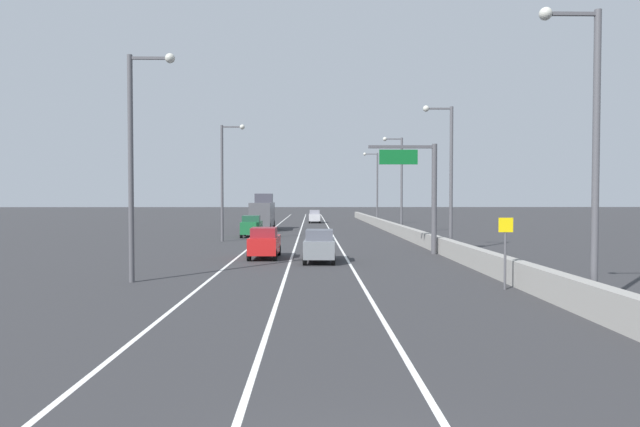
{
  "coord_description": "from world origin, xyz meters",
  "views": [
    {
      "loc": [
        -0.74,
        -6.14,
        3.81
      ],
      "look_at": [
        0.12,
        45.73,
        2.32
      ],
      "focal_mm": 29.93,
      "sensor_mm": 36.0,
      "label": 1
    }
  ],
  "objects_px": {
    "lamp_post_right_second": "(448,168)",
    "lamp_post_left_near": "(136,152)",
    "lamp_post_left_mid": "(225,174)",
    "car_gray_1": "(320,246)",
    "lamp_post_right_fourth": "(376,184)",
    "car_green_0": "(252,226)",
    "car_red_3": "(265,243)",
    "lamp_post_right_near": "(589,137)",
    "car_silver_2": "(315,216)",
    "lamp_post_right_third": "(399,179)",
    "box_truck": "(263,213)",
    "speed_advisory_sign": "(505,247)",
    "overhead_sign_gantry": "(423,185)"
  },
  "relations": [
    {
      "from": "lamp_post_right_second",
      "to": "lamp_post_left_near",
      "type": "distance_m",
      "value": 21.89
    },
    {
      "from": "lamp_post_left_mid",
      "to": "car_gray_1",
      "type": "distance_m",
      "value": 18.17
    },
    {
      "from": "lamp_post_right_fourth",
      "to": "lamp_post_left_near",
      "type": "bearing_deg",
      "value": -108.3
    },
    {
      "from": "lamp_post_right_fourth",
      "to": "car_gray_1",
      "type": "height_order",
      "value": "lamp_post_right_fourth"
    },
    {
      "from": "lamp_post_left_near",
      "to": "car_green_0",
      "type": "distance_m",
      "value": 28.72
    },
    {
      "from": "car_red_3",
      "to": "lamp_post_right_second",
      "type": "bearing_deg",
      "value": 15.97
    },
    {
      "from": "lamp_post_right_fourth",
      "to": "car_gray_1",
      "type": "distance_m",
      "value": 45.13
    },
    {
      "from": "lamp_post_right_near",
      "to": "car_silver_2",
      "type": "height_order",
      "value": "lamp_post_right_near"
    },
    {
      "from": "car_silver_2",
      "to": "lamp_post_right_third",
      "type": "bearing_deg",
      "value": -71.35
    },
    {
      "from": "car_gray_1",
      "to": "car_silver_2",
      "type": "distance_m",
      "value": 51.0
    },
    {
      "from": "car_green_0",
      "to": "box_truck",
      "type": "height_order",
      "value": "box_truck"
    },
    {
      "from": "lamp_post_left_mid",
      "to": "lamp_post_right_near",
      "type": "bearing_deg",
      "value": -59.42
    },
    {
      "from": "box_truck",
      "to": "lamp_post_right_second",
      "type": "bearing_deg",
      "value": -59.89
    },
    {
      "from": "lamp_post_right_near",
      "to": "car_red_3",
      "type": "bearing_deg",
      "value": 128.71
    },
    {
      "from": "car_silver_2",
      "to": "car_red_3",
      "type": "height_order",
      "value": "car_silver_2"
    },
    {
      "from": "lamp_post_right_near",
      "to": "box_truck",
      "type": "height_order",
      "value": "lamp_post_right_near"
    },
    {
      "from": "speed_advisory_sign",
      "to": "lamp_post_right_third",
      "type": "distance_m",
      "value": 34.82
    },
    {
      "from": "lamp_post_right_fourth",
      "to": "lamp_post_left_near",
      "type": "height_order",
      "value": "same"
    },
    {
      "from": "overhead_sign_gantry",
      "to": "car_gray_1",
      "type": "height_order",
      "value": "overhead_sign_gantry"
    },
    {
      "from": "lamp_post_right_second",
      "to": "box_truck",
      "type": "bearing_deg",
      "value": 120.11
    },
    {
      "from": "car_red_3",
      "to": "lamp_post_right_third",
      "type": "bearing_deg",
      "value": 61.57
    },
    {
      "from": "speed_advisory_sign",
      "to": "car_red_3",
      "type": "height_order",
      "value": "speed_advisory_sign"
    },
    {
      "from": "car_red_3",
      "to": "box_truck",
      "type": "relative_size",
      "value": 0.5
    },
    {
      "from": "lamp_post_right_near",
      "to": "lamp_post_right_second",
      "type": "height_order",
      "value": "same"
    },
    {
      "from": "lamp_post_left_near",
      "to": "lamp_post_right_fourth",
      "type": "bearing_deg",
      "value": 71.7
    },
    {
      "from": "lamp_post_right_second",
      "to": "car_gray_1",
      "type": "bearing_deg",
      "value": -148.13
    },
    {
      "from": "lamp_post_right_near",
      "to": "lamp_post_left_mid",
      "type": "xyz_separation_m",
      "value": [
        -17.14,
        29.01,
        0.0
      ]
    },
    {
      "from": "lamp_post_right_third",
      "to": "car_silver_2",
      "type": "relative_size",
      "value": 2.18
    },
    {
      "from": "lamp_post_right_fourth",
      "to": "car_red_3",
      "type": "xyz_separation_m",
      "value": [
        -12.12,
        -41.95,
        -4.93
      ]
    },
    {
      "from": "lamp_post_right_second",
      "to": "car_red_3",
      "type": "distance_m",
      "value": 13.96
    },
    {
      "from": "lamp_post_right_second",
      "to": "car_gray_1",
      "type": "distance_m",
      "value": 11.8
    },
    {
      "from": "lamp_post_right_third",
      "to": "speed_advisory_sign",
      "type": "bearing_deg",
      "value": -92.13
    },
    {
      "from": "box_truck",
      "to": "car_red_3",
      "type": "bearing_deg",
      "value": -84.58
    },
    {
      "from": "speed_advisory_sign",
      "to": "lamp_post_right_fourth",
      "type": "distance_m",
      "value": 53.89
    },
    {
      "from": "box_truck",
      "to": "car_gray_1",
      "type": "bearing_deg",
      "value": -78.91
    },
    {
      "from": "speed_advisory_sign",
      "to": "car_green_0",
      "type": "bearing_deg",
      "value": 114.62
    },
    {
      "from": "speed_advisory_sign",
      "to": "lamp_post_right_third",
      "type": "xyz_separation_m",
      "value": [
        1.28,
        34.55,
        4.14
      ]
    },
    {
      "from": "lamp_post_right_fourth",
      "to": "lamp_post_left_mid",
      "type": "xyz_separation_m",
      "value": [
        -16.78,
        -28.52,
        0.0
      ]
    },
    {
      "from": "speed_advisory_sign",
      "to": "car_gray_1",
      "type": "bearing_deg",
      "value": 127.99
    },
    {
      "from": "lamp_post_left_near",
      "to": "box_truck",
      "type": "relative_size",
      "value": 1.26
    },
    {
      "from": "overhead_sign_gantry",
      "to": "car_red_3",
      "type": "distance_m",
      "value": 11.49
    },
    {
      "from": "lamp_post_right_second",
      "to": "box_truck",
      "type": "height_order",
      "value": "lamp_post_right_second"
    },
    {
      "from": "car_green_0",
      "to": "lamp_post_left_mid",
      "type": "bearing_deg",
      "value": -108.6
    },
    {
      "from": "lamp_post_right_near",
      "to": "box_truck",
      "type": "xyz_separation_m",
      "value": [
        -15.35,
        45.77,
        -3.9
      ]
    },
    {
      "from": "car_green_0",
      "to": "car_gray_1",
      "type": "bearing_deg",
      "value": -72.94
    },
    {
      "from": "lamp_post_right_third",
      "to": "lamp_post_right_fourth",
      "type": "bearing_deg",
      "value": 90.61
    },
    {
      "from": "lamp_post_left_mid",
      "to": "box_truck",
      "type": "height_order",
      "value": "lamp_post_left_mid"
    },
    {
      "from": "lamp_post_left_near",
      "to": "car_silver_2",
      "type": "relative_size",
      "value": 2.18
    },
    {
      "from": "lamp_post_left_mid",
      "to": "car_red_3",
      "type": "bearing_deg",
      "value": -70.88
    },
    {
      "from": "car_gray_1",
      "to": "car_silver_2",
      "type": "height_order",
      "value": "car_silver_2"
    }
  ]
}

